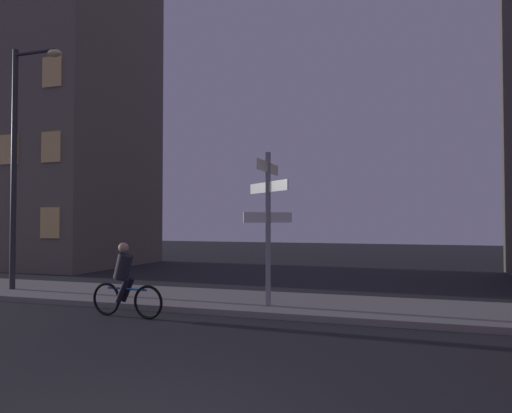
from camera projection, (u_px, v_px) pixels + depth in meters
The scene contains 5 objects.
sidewalk_kerb at pixel (302, 305), 11.32m from camera, with size 40.00×2.92×0.14m, color gray.
signpost at pixel (268, 213), 10.98m from camera, with size 1.28×1.61×3.53m.
street_lamp at pixel (20, 148), 13.61m from camera, with size 1.67×0.28×6.88m.
cyclist at pixel (125, 282), 10.31m from camera, with size 1.82×0.35×1.61m.
building_left_block at pixel (51, 49), 22.95m from camera, with size 8.30×6.92×20.73m.
Camera 1 is at (2.50, -3.99, 2.09)m, focal length 33.46 mm.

